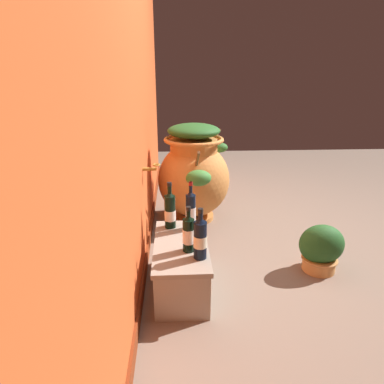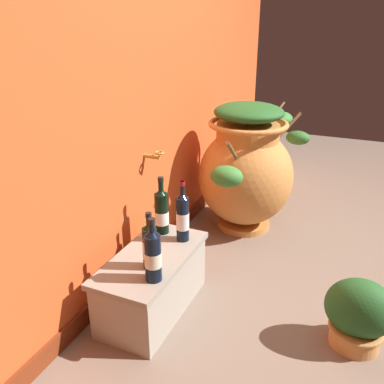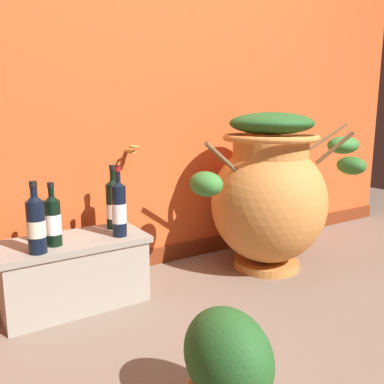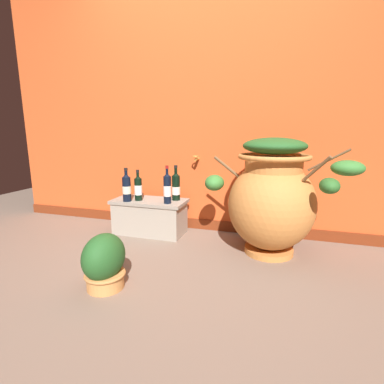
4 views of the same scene
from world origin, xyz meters
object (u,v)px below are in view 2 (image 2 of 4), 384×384
wine_bottle_left (153,254)px  wine_bottle_back (162,211)px  terracotta_urn (246,168)px  potted_shrub (359,314)px  wine_bottle_right (183,216)px  wine_bottle_middle (150,245)px

wine_bottle_left → wine_bottle_back: wine_bottle_back is taller
terracotta_urn → wine_bottle_back: (-0.88, 0.22, 0.00)m
wine_bottle_back → potted_shrub: (-0.09, -1.07, -0.29)m
terracotta_urn → wine_bottle_left: bearing=178.2°
potted_shrub → wine_bottle_right: bearing=86.5°
wine_bottle_left → potted_shrub: size_ratio=0.89×
wine_bottle_back → wine_bottle_right: bearing=-102.0°
wine_bottle_right → wine_bottle_left: bearing=-174.9°
terracotta_urn → wine_bottle_right: 0.91m
wine_bottle_right → potted_shrub: wine_bottle_right is taller
wine_bottle_middle → potted_shrub: bearing=-75.4°
wine_bottle_left → wine_bottle_right: 0.39m
terracotta_urn → potted_shrub: bearing=-138.6°
wine_bottle_left → potted_shrub: 0.99m
wine_bottle_middle → wine_bottle_back: bearing=18.7°
wine_bottle_middle → potted_shrub: size_ratio=0.82×
wine_bottle_right → wine_bottle_middle: bearing=174.6°
wine_bottle_back → potted_shrub: size_ratio=0.94×
terracotta_urn → potted_shrub: size_ratio=3.20×
wine_bottle_middle → wine_bottle_right: bearing=-5.4°
terracotta_urn → wine_bottle_back: size_ratio=3.41×
wine_bottle_middle → wine_bottle_back: size_ratio=0.88×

